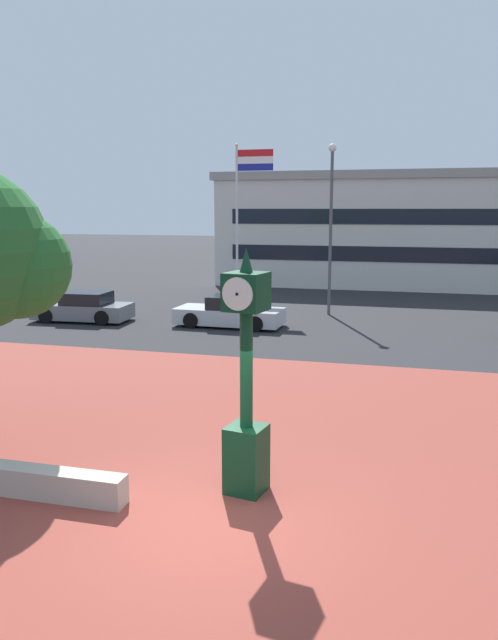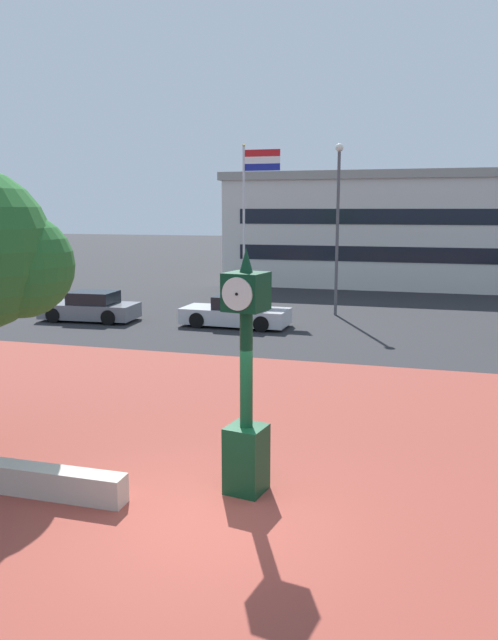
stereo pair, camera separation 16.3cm
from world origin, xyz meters
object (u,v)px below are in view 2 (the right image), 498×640
at_px(street_clock, 246,393).
at_px(car_street_far, 237,313).
at_px(street_lamp_post, 338,214).
at_px(civic_building, 420,228).
at_px(car_street_mid, 91,308).
at_px(flagpole_primary, 249,209).

bearing_deg(street_clock, car_street_far, 117.70).
relative_size(car_street_far, street_lamp_post, 0.58).
distance_m(car_street_far, street_lamp_post, 6.66).
bearing_deg(civic_building, car_street_mid, -122.71).
relative_size(car_street_far, flagpole_primary, 0.57).
height_order(car_street_mid, car_street_far, same).
height_order(street_clock, car_street_mid, street_clock).
xyz_separation_m(street_clock, car_street_mid, (-11.11, 14.07, -1.19)).
bearing_deg(car_street_far, street_clock, -160.89).
bearing_deg(civic_building, car_street_far, -108.75).
distance_m(car_street_mid, car_street_far, 6.53).
bearing_deg(car_street_mid, flagpole_primary, -46.38).
bearing_deg(flagpole_primary, car_street_far, -79.41).
distance_m(street_clock, flagpole_primary, 20.95).
height_order(flagpole_primary, civic_building, flagpole_primary).
relative_size(street_clock, flagpole_primary, 0.53).
bearing_deg(civic_building, flagpole_primary, -117.85).
relative_size(car_street_mid, street_lamp_post, 0.55).
height_order(civic_building, street_lamp_post, street_lamp_post).
relative_size(street_clock, car_street_far, 0.94).
xyz_separation_m(street_clock, flagpole_primary, (-5.61, 19.95, 3.06)).
bearing_deg(flagpole_primary, car_street_mid, -133.11).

